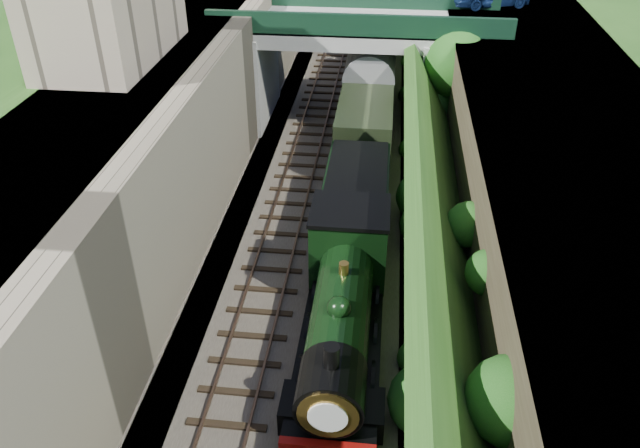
% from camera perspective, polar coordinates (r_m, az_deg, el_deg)
% --- Properties ---
extents(trackbed, '(10.00, 90.00, 0.20)m').
position_cam_1_polar(trackbed, '(35.14, 2.13, 6.81)').
color(trackbed, '#473F38').
rests_on(trackbed, ground).
extents(retaining_wall, '(1.00, 90.00, 7.00)m').
position_cam_1_polar(retaining_wall, '(34.56, -7.09, 12.28)').
color(retaining_wall, '#756B56').
rests_on(retaining_wall, ground).
extents(street_plateau_left, '(6.00, 90.00, 7.00)m').
position_cam_1_polar(street_plateau_left, '(35.51, -12.73, 12.30)').
color(street_plateau_left, '#262628').
rests_on(street_plateau_left, ground).
extents(street_plateau_right, '(8.00, 90.00, 6.25)m').
position_cam_1_polar(street_plateau_right, '(34.60, 18.38, 10.18)').
color(street_plateau_right, '#262628').
rests_on(street_plateau_right, ground).
extents(embankment_slope, '(4.74, 90.00, 6.39)m').
position_cam_1_polar(embankment_slope, '(33.81, 10.70, 9.97)').
color(embankment_slope, '#1E4714').
rests_on(embankment_slope, ground).
extents(track_left, '(2.50, 90.00, 0.20)m').
position_cam_1_polar(track_left, '(35.26, -1.13, 7.19)').
color(track_left, black).
rests_on(track_left, trackbed).
extents(track_right, '(2.50, 90.00, 0.20)m').
position_cam_1_polar(track_right, '(35.02, 4.10, 6.92)').
color(track_right, black).
rests_on(track_right, trackbed).
extents(road_bridge, '(16.00, 6.40, 7.25)m').
position_cam_1_polar(road_bridge, '(37.28, 4.27, 14.95)').
color(road_bridge, gray).
rests_on(road_bridge, ground).
extents(building_near, '(4.00, 8.00, 4.00)m').
position_cam_1_polar(building_near, '(28.76, -18.81, 18.06)').
color(building_near, gray).
rests_on(building_near, street_plateau_left).
extents(tree, '(3.60, 3.80, 6.60)m').
position_cam_1_polar(tree, '(34.73, 12.54, 13.87)').
color(tree, black).
rests_on(tree, ground).
extents(locomotive, '(3.10, 10.23, 3.83)m').
position_cam_1_polar(locomotive, '(21.11, 2.06, -7.79)').
color(locomotive, black).
rests_on(locomotive, trackbed).
extents(tender, '(2.70, 6.00, 3.05)m').
position_cam_1_polar(tender, '(27.23, 3.32, 1.95)').
color(tender, black).
rests_on(tender, trackbed).
extents(coach_front, '(2.90, 18.00, 3.70)m').
position_cam_1_polar(coach_front, '(38.39, 4.57, 12.27)').
color(coach_front, black).
rests_on(coach_front, trackbed).
extents(coach_middle, '(2.90, 18.00, 3.70)m').
position_cam_1_polar(coach_middle, '(56.35, 5.49, 19.08)').
color(coach_middle, black).
rests_on(coach_middle, trackbed).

